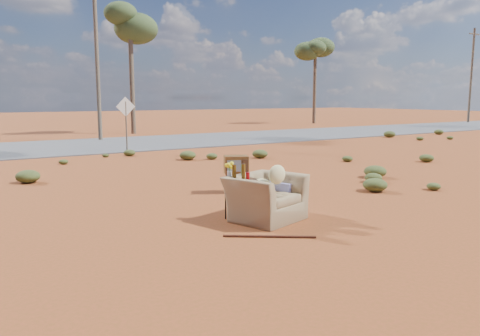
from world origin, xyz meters
TOP-DOWN VIEW (x-y plane):
  - ground at (0.00, 0.00)m, footprint 140.00×140.00m
  - highway at (0.00, 15.00)m, footprint 140.00×7.00m
  - armchair at (0.08, 0.30)m, footprint 1.58×1.31m
  - tv_unit at (0.83, 2.59)m, footprint 0.65×0.60m
  - side_table at (-0.40, 0.52)m, footprint 0.55×0.55m
  - rusty_bar at (-0.58, -0.66)m, footprint 1.20×0.86m
  - road_sign at (1.50, 12.00)m, footprint 0.78×0.06m
  - eucalyptus_center at (5.00, 21.00)m, footprint 3.20×3.20m
  - eucalyptus_right at (22.00, 24.00)m, footprint 3.20×3.20m
  - utility_pole_center at (2.00, 17.50)m, footprint 1.40×0.20m
  - utility_pole_east at (34.00, 17.50)m, footprint 1.40×0.20m
  - scrub_patch at (-0.82, 4.41)m, footprint 17.49×8.07m

SIDE VIEW (x-z plane):
  - ground at x=0.00m, z-range 0.00..0.00m
  - rusty_bar at x=-0.58m, z-range 0.00..0.04m
  - highway at x=0.00m, z-range 0.00..0.04m
  - scrub_patch at x=-0.82m, z-range -0.03..0.30m
  - armchair at x=0.08m, z-range -0.04..1.04m
  - tv_unit at x=0.83m, z-range 0.21..1.06m
  - side_table at x=-0.40m, z-range 0.24..1.27m
  - road_sign at x=1.50m, z-range 0.41..2.60m
  - utility_pole_center at x=2.00m, z-range 0.15..8.15m
  - utility_pole_east at x=34.00m, z-range 0.15..8.15m
  - eucalyptus_right at x=22.00m, z-range 2.39..9.49m
  - eucalyptus_center at x=5.00m, z-range 2.63..10.23m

